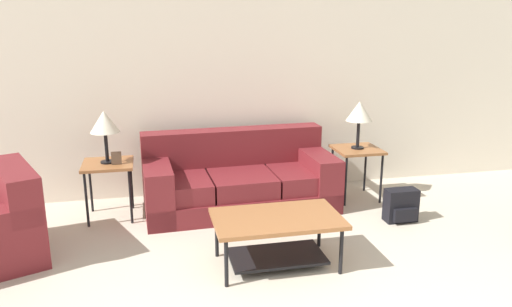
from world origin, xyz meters
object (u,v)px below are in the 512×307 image
(coffee_table, at_px, (277,229))
(backpack, at_px, (401,206))
(table_lamp_right, at_px, (359,112))
(side_table_left, at_px, (108,169))
(side_table_right, at_px, (357,154))
(table_lamp_left, at_px, (104,123))
(couch, at_px, (239,181))

(coffee_table, distance_m, backpack, 1.63)
(table_lamp_right, relative_size, backpack, 1.58)
(coffee_table, relative_size, side_table_left, 1.78)
(side_table_right, distance_m, backpack, 0.85)
(coffee_table, distance_m, side_table_right, 1.92)
(table_lamp_left, bearing_deg, coffee_table, -44.31)
(couch, bearing_deg, side_table_left, -179.21)
(side_table_right, height_order, table_lamp_left, table_lamp_left)
(side_table_left, xyz_separation_m, backpack, (2.92, -0.75, -0.37))
(table_lamp_left, bearing_deg, table_lamp_right, 0.00)
(side_table_left, height_order, table_lamp_right, table_lamp_right)
(coffee_table, distance_m, table_lamp_left, 2.11)
(side_table_left, xyz_separation_m, table_lamp_left, (0.00, -0.00, 0.48))
(coffee_table, height_order, side_table_right, side_table_right)
(couch, height_order, side_table_right, couch)
(table_lamp_right, bearing_deg, backpack, -76.45)
(couch, bearing_deg, table_lamp_left, -179.21)
(table_lamp_left, relative_size, backpack, 1.58)
(backpack, bearing_deg, table_lamp_left, 165.61)
(side_table_left, height_order, table_lamp_left, table_lamp_left)
(table_lamp_right, bearing_deg, couch, 179.21)
(side_table_left, bearing_deg, backpack, -14.39)
(table_lamp_left, height_order, table_lamp_right, same)
(table_lamp_left, bearing_deg, backpack, -14.39)
(side_table_right, xyz_separation_m, table_lamp_right, (-0.00, -0.00, 0.48))
(side_table_left, height_order, backpack, side_table_left)
(coffee_table, height_order, backpack, coffee_table)
(side_table_right, bearing_deg, table_lamp_left, -180.00)
(table_lamp_right, distance_m, backpack, 1.14)
(coffee_table, height_order, side_table_left, side_table_left)
(table_lamp_right, xyz_separation_m, backpack, (0.18, -0.75, -0.85))
(couch, relative_size, coffee_table, 1.96)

